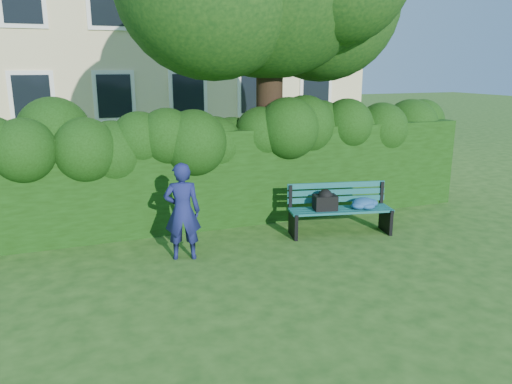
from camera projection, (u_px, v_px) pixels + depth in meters
name	position (u px, v px, depth m)	size (l,w,h in m)	color
ground	(270.00, 260.00, 7.75)	(80.00, 80.00, 0.00)	#254D18
hedge	(226.00, 175.00, 9.52)	(10.00, 1.00, 1.80)	black
park_bench	(342.00, 206.00, 8.87)	(1.89, 0.92, 0.89)	#104C50
man_reading	(182.00, 211.00, 7.64)	(0.56, 0.37, 1.53)	navy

